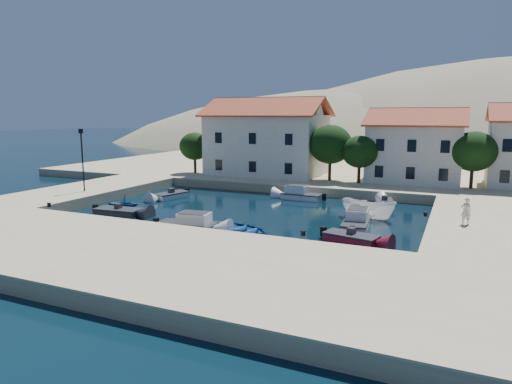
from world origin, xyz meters
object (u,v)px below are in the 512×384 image
at_px(lamppost, 82,154).
at_px(boat_east, 368,219).
at_px(rowboat_south, 240,235).
at_px(pedestrian, 466,211).
at_px(cabin_cruiser_east, 356,222).
at_px(building_left, 267,136).
at_px(cabin_cruiser_south, 187,224).
at_px(building_mid, 415,145).

bearing_deg(lamppost, boat_east, 7.73).
bearing_deg(rowboat_south, pedestrian, -55.62).
xyz_separation_m(cabin_cruiser_east, pedestrian, (7.57, 0.27, 1.48)).
relative_size(building_left, lamppost, 2.36).
bearing_deg(cabin_cruiser_south, lamppost, 152.45).
height_order(cabin_cruiser_south, rowboat_south, cabin_cruiser_south).
bearing_deg(cabin_cruiser_east, building_mid, -11.36).
height_order(building_mid, boat_east, building_mid).
relative_size(building_left, pedestrian, 7.67).
bearing_deg(pedestrian, lamppost, -16.84).
bearing_deg(rowboat_south, cabin_cruiser_east, -40.00).
relative_size(cabin_cruiser_east, boat_east, 0.98).
xyz_separation_m(lamppost, cabin_cruiser_east, (27.37, 0.10, -4.28)).
height_order(rowboat_south, pedestrian, pedestrian).
xyz_separation_m(rowboat_south, pedestrian, (14.85, 5.65, 1.96)).
relative_size(rowboat_south, boat_east, 1.04).
xyz_separation_m(cabin_cruiser_south, cabin_cruiser_east, (11.46, 5.99, 0.00)).
height_order(building_left, rowboat_south, building_left).
relative_size(rowboat_south, cabin_cruiser_east, 1.07).
bearing_deg(cabin_cruiser_east, boat_east, -8.81).
xyz_separation_m(building_left, boat_east, (16.08, -16.26, -5.94)).
height_order(rowboat_south, cabin_cruiser_east, cabin_cruiser_east).
relative_size(building_mid, lamppost, 1.69).
bearing_deg(pedestrian, boat_east, -42.07).
xyz_separation_m(building_mid, pedestrian, (5.43, -20.63, -3.26)).
bearing_deg(pedestrian, rowboat_south, 3.37).
xyz_separation_m(rowboat_south, boat_east, (7.49, 9.02, 0.00)).
distance_m(building_mid, rowboat_south, 28.40).
relative_size(building_left, cabin_cruiser_south, 3.17).
height_order(building_left, building_mid, building_left).
relative_size(building_mid, rowboat_south, 2.08).
bearing_deg(building_mid, lamppost, -144.55).
relative_size(rowboat_south, pedestrian, 2.64).
relative_size(building_mid, cabin_cruiser_east, 2.22).
relative_size(lamppost, cabin_cruiser_east, 1.31).
xyz_separation_m(building_left, building_mid, (18.00, 1.00, -0.71)).
bearing_deg(boat_east, building_mid, 7.90).
xyz_separation_m(building_mid, rowboat_south, (-9.42, -26.28, -5.22)).
relative_size(cabin_cruiser_south, boat_east, 0.96).
distance_m(lamppost, boat_east, 28.23).
xyz_separation_m(lamppost, cabin_cruiser_south, (15.91, -5.89, -4.28)).
xyz_separation_m(lamppost, boat_east, (27.58, 3.74, -4.75)).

